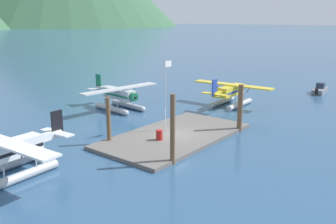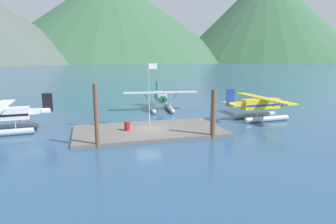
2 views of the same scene
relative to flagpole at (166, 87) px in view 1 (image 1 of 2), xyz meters
The scene contains 12 objects.
ground_plane 4.69m from the flagpole, 109.66° to the right, with size 1200.00×1200.00×0.00m, color #2D5175.
dock_platform 4.55m from the flagpole, 109.66° to the right, with size 14.70×7.76×0.30m, color #66605B.
piling_near_left 7.92m from the flagpole, 137.46° to the right, with size 0.38×0.38×5.36m, color brown.
piling_near_right 7.41m from the flagpole, 47.05° to the right, with size 0.49×0.49×4.57m, color brown.
piling_far_left 6.26m from the flagpole, 159.97° to the left, with size 0.37×0.37×4.11m, color brown.
flagpole is the anchor object (origin of this frame).
fuel_drum 4.75m from the flagpole, 152.49° to the right, with size 0.62×0.62×0.88m.
mooring_buoy 13.86m from the flagpole, 162.30° to the left, with size 0.68×0.68×0.68m, color orange.
seaplane_silver_bow_right 11.17m from the flagpole, 69.96° to the left, with size 10.49×7.95×3.84m.
seaplane_yellow_stbd_fwd 14.17m from the flagpole, ahead, with size 7.98×10.44×3.84m.
seaplane_white_port_fwd 14.92m from the flagpole, behind, with size 7.98×10.46×3.84m.
boat_grey_open_se 29.99m from the flagpole, 10.55° to the right, with size 4.89×1.88×1.50m.
Camera 1 is at (-25.49, -19.58, 10.61)m, focal length 39.21 mm.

